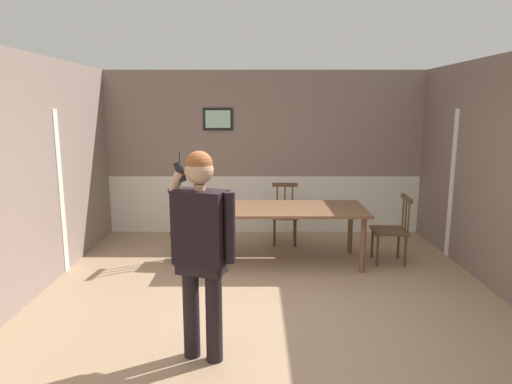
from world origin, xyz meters
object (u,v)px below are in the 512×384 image
at_px(chair_at_table_head, 185,227).
at_px(person_figure, 202,241).
at_px(dining_table, 289,213).
at_px(chair_by_doorway, 392,229).
at_px(chair_near_window, 285,215).

bearing_deg(chair_at_table_head, person_figure, 17.83).
height_order(dining_table, chair_by_doorway, chair_by_doorway).
xyz_separation_m(chair_near_window, chair_at_table_head, (-1.43, -0.88, 0.03)).
xyz_separation_m(chair_by_doorway, person_figure, (-2.32, -2.45, 0.58)).
height_order(dining_table, person_figure, person_figure).
distance_m(dining_table, person_figure, 2.63).
relative_size(chair_near_window, person_figure, 0.53).
distance_m(dining_table, chair_near_window, 0.92).
bearing_deg(chair_near_window, person_figure, 77.46).
xyz_separation_m(dining_table, person_figure, (-0.89, -2.45, 0.35)).
distance_m(chair_near_window, chair_at_table_head, 1.68).
relative_size(dining_table, chair_near_window, 2.20).
bearing_deg(chair_by_doorway, person_figure, 139.92).
relative_size(chair_by_doorway, person_figure, 0.52).
bearing_deg(person_figure, chair_near_window, -85.79).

